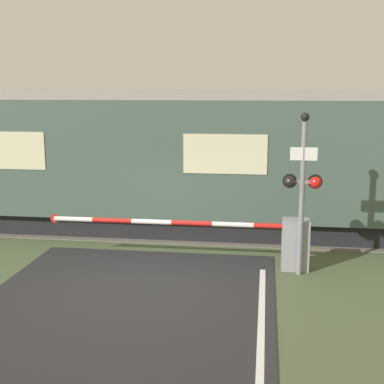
{
  "coord_description": "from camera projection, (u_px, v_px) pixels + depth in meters",
  "views": [
    {
      "loc": [
        2.53,
        -10.39,
        3.97
      ],
      "look_at": [
        0.83,
        1.8,
        1.58
      ],
      "focal_mm": 50.0,
      "sensor_mm": 36.0,
      "label": 1
    }
  ],
  "objects": [
    {
      "name": "crossing_barrier",
      "position": [
        272.0,
        240.0,
        11.88
      ],
      "size": [
        5.97,
        0.44,
        1.15
      ],
      "color": "gray",
      "rests_on": "ground_plane"
    },
    {
      "name": "signal_post",
      "position": [
        302.0,
        185.0,
        11.22
      ],
      "size": [
        0.83,
        0.26,
        3.48
      ],
      "color": "gray",
      "rests_on": "ground_plane"
    },
    {
      "name": "ground_plane",
      "position": [
        141.0,
        281.0,
        11.2
      ],
      "size": [
        80.0,
        80.0,
        0.0
      ],
      "primitive_type": "plane",
      "color": "#475638"
    },
    {
      "name": "track_bed",
      "position": [
        175.0,
        228.0,
        15.38
      ],
      "size": [
        36.0,
        3.2,
        0.13
      ],
      "color": "#666056",
      "rests_on": "ground_plane"
    },
    {
      "name": "train",
      "position": [
        229.0,
        160.0,
        14.79
      ],
      "size": [
        20.82,
        3.13,
        3.92
      ],
      "color": "black",
      "rests_on": "ground_plane"
    }
  ]
}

